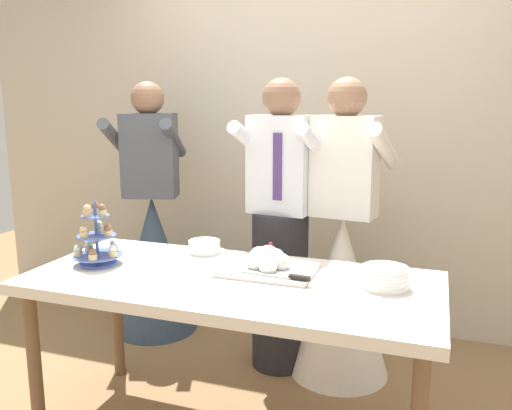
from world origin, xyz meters
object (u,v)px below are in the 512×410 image
object	(u,v)px
plate_stack	(385,277)
cupcake_stand	(97,241)
round_cake	(204,249)
person_bride	(341,275)
dessert_table	(231,293)
person_guest	(153,246)
main_cake_tray	(268,264)
person_groom	(280,242)

from	to	relation	value
plate_stack	cupcake_stand	bearing A→B (deg)	-174.39
round_cake	person_bride	bearing A→B (deg)	38.07
plate_stack	round_cake	size ratio (longest dim) A/B	0.83
dessert_table	round_cake	world-z (taller)	round_cake
dessert_table	cupcake_stand	distance (m)	0.69
plate_stack	person_guest	world-z (taller)	person_guest
main_cake_tray	person_guest	xyz separation A→B (m)	(-1.07, 0.81, -0.23)
plate_stack	person_groom	world-z (taller)	person_groom
person_groom	person_bride	world-z (taller)	same
dessert_table	plate_stack	size ratio (longest dim) A/B	9.03
person_groom	person_bride	size ratio (longest dim) A/B	1.00
cupcake_stand	round_cake	size ratio (longest dim) A/B	1.27
person_bride	person_groom	bearing A→B (deg)	-175.70
main_cake_tray	plate_stack	xyz separation A→B (m)	(0.52, -0.03, 0.00)
person_groom	person_bride	bearing A→B (deg)	4.30
cupcake_stand	person_bride	xyz separation A→B (m)	(1.02, 0.79, -0.31)
plate_stack	person_bride	size ratio (longest dim) A/B	0.12
person_bride	round_cake	bearing A→B (deg)	-141.93
round_cake	cupcake_stand	bearing A→B (deg)	-142.47
main_cake_tray	dessert_table	bearing A→B (deg)	-136.16
main_cake_tray	person_guest	world-z (taller)	person_guest
dessert_table	person_groom	bearing A→B (deg)	89.38
round_cake	dessert_table	bearing A→B (deg)	-47.71
round_cake	person_bride	world-z (taller)	person_bride
person_guest	person_groom	bearing A→B (deg)	-11.94
cupcake_stand	round_cake	distance (m)	0.52
main_cake_tray	person_bride	size ratio (longest dim) A/B	0.26
plate_stack	person_groom	xyz separation A→B (m)	(-0.64, 0.64, -0.07)
cupcake_stand	person_guest	xyz separation A→B (m)	(-0.28, 0.97, -0.31)
person_bride	person_guest	size ratio (longest dim) A/B	1.00
cupcake_stand	person_groom	world-z (taller)	person_groom
dessert_table	person_guest	xyz separation A→B (m)	(-0.94, 0.93, -0.12)
plate_stack	main_cake_tray	bearing A→B (deg)	176.85
dessert_table	cupcake_stand	world-z (taller)	cupcake_stand
person_groom	cupcake_stand	bearing A→B (deg)	-131.16
dessert_table	main_cake_tray	bearing A→B (deg)	43.84
dessert_table	main_cake_tray	distance (m)	0.21
cupcake_stand	person_guest	bearing A→B (deg)	105.92
main_cake_tray	plate_stack	distance (m)	0.52
cupcake_stand	person_bride	size ratio (longest dim) A/B	0.18
round_cake	person_groom	bearing A→B (deg)	59.91
main_cake_tray	person_groom	distance (m)	0.62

